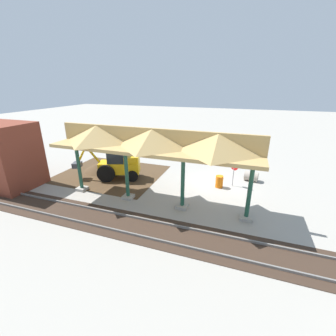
% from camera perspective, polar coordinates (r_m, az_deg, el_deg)
% --- Properties ---
extents(ground_plane, '(120.00, 120.00, 0.00)m').
position_cam_1_polar(ground_plane, '(17.98, 12.17, -3.89)').
color(ground_plane, '#9E998E').
extents(dirt_work_zone, '(8.55, 7.00, 0.01)m').
position_cam_1_polar(dirt_work_zone, '(20.10, -14.25, -1.41)').
color(dirt_work_zone, '#4C3823').
rests_on(dirt_work_zone, ground).
extents(platform_canopy, '(12.65, 3.20, 4.90)m').
position_cam_1_polar(platform_canopy, '(13.39, -3.93, 6.97)').
color(platform_canopy, '#9E998E').
rests_on(platform_canopy, ground).
extents(rail_tracks, '(60.00, 2.58, 0.15)m').
position_cam_1_polar(rail_tracks, '(11.80, 7.04, -17.62)').
color(rail_tracks, slate).
rests_on(rail_tracks, ground).
extents(stop_sign, '(0.62, 0.49, 2.04)m').
position_cam_1_polar(stop_sign, '(17.37, 16.44, 0.02)').
color(stop_sign, gray).
rests_on(stop_sign, ground).
extents(backhoe, '(5.34, 2.95, 2.82)m').
position_cam_1_polar(backhoe, '(18.58, -12.70, 1.06)').
color(backhoe, '#EAB214').
rests_on(backhoe, ground).
extents(dirt_mound, '(6.39, 6.39, 1.61)m').
position_cam_1_polar(dirt_mound, '(21.23, -16.30, -0.44)').
color(dirt_mound, '#4C3823').
rests_on(dirt_mound, ground).
extents(concrete_pipe, '(1.11, 0.89, 0.75)m').
position_cam_1_polar(concrete_pipe, '(19.17, 20.38, -1.99)').
color(concrete_pipe, '#9E9384').
rests_on(concrete_pipe, ground).
extents(brick_utility_building, '(4.50, 3.32, 4.74)m').
position_cam_1_polar(brick_utility_building, '(20.48, -36.33, 2.55)').
color(brick_utility_building, brown).
rests_on(brick_utility_building, ground).
extents(traffic_barrel, '(0.56, 0.56, 0.90)m').
position_cam_1_polar(traffic_barrel, '(17.26, 12.89, -3.38)').
color(traffic_barrel, orange).
rests_on(traffic_barrel, ground).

